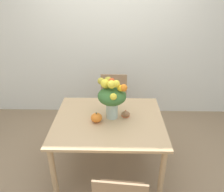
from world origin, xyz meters
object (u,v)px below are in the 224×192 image
(flower_vase, at_px, (112,96))
(dining_chair_near_window, at_px, (113,103))
(pumpkin, at_px, (97,118))
(turkey_figurine, at_px, (126,113))

(flower_vase, height_order, dining_chair_near_window, flower_vase)
(pumpkin, bearing_deg, dining_chair_near_window, 79.11)
(dining_chair_near_window, bearing_deg, pumpkin, -99.52)
(flower_vase, xyz_separation_m, dining_chair_near_window, (0.01, 0.80, -0.54))
(flower_vase, relative_size, dining_chair_near_window, 0.54)
(pumpkin, relative_size, dining_chair_near_window, 0.14)
(flower_vase, bearing_deg, dining_chair_near_window, 89.48)
(pumpkin, bearing_deg, turkey_figurine, 19.40)
(turkey_figurine, height_order, dining_chair_near_window, dining_chair_near_window)
(flower_vase, height_order, turkey_figurine, flower_vase)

